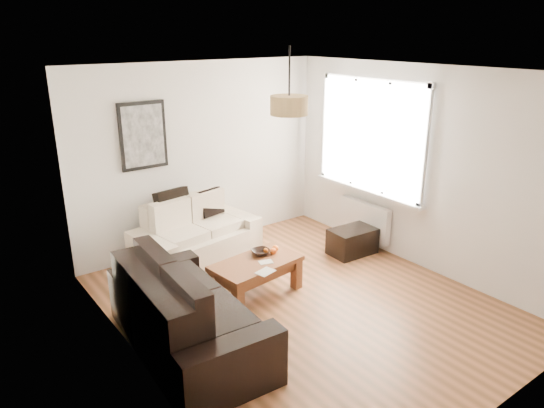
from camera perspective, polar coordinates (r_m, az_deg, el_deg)
floor at (r=5.91m, az=3.55°, el=-11.22°), size 4.50×4.50×0.00m
ceiling at (r=5.12m, az=4.15°, el=14.81°), size 3.80×4.50×0.00m
wall_back at (r=7.16m, az=-7.94°, el=5.36°), size 3.80×0.04×2.60m
wall_front at (r=4.06m, az=24.99°, el=-7.23°), size 3.80×0.04×2.60m
wall_left at (r=4.45m, az=-15.22°, el=-3.76°), size 0.04×4.50×2.60m
wall_right at (r=6.71m, az=16.32°, el=3.84°), size 0.04×4.50×2.60m
window_bay at (r=7.11m, az=11.23°, el=7.56°), size 0.14×1.90×1.60m
radiator at (r=7.42m, az=10.42°, el=-1.74°), size 0.10×0.90×0.52m
poster at (r=6.70m, az=-14.38°, el=7.49°), size 0.62×0.04×0.87m
pendant_shade at (r=5.38m, az=1.94°, el=11.10°), size 0.40×0.40×0.20m
loveseat_cream at (r=6.86m, az=-8.58°, el=-3.15°), size 1.74×1.12×0.81m
sofa_leather at (r=5.03m, az=-9.48°, el=-11.58°), size 1.09×2.05×0.86m
coffee_table at (r=6.00m, az=-1.80°, el=-8.32°), size 1.11×0.69×0.43m
ottoman at (r=7.15m, az=9.08°, el=-4.17°), size 0.66×0.45×0.36m
cushion_left at (r=6.82m, az=-11.10°, el=-0.34°), size 0.49×0.21×0.47m
cushion_right at (r=7.07m, az=-7.04°, el=0.18°), size 0.39×0.19×0.37m
fruit_bowl at (r=6.07m, az=-1.27°, el=-5.44°), size 0.25×0.25×0.06m
orange_a at (r=6.06m, az=0.12°, el=-5.35°), size 0.09×0.09×0.08m
orange_b at (r=6.13m, az=0.38°, el=-5.05°), size 0.10×0.10×0.08m
orange_c at (r=6.08m, az=-0.71°, el=-5.29°), size 0.08×0.08×0.06m
papers at (r=5.65m, az=-0.75°, el=-7.68°), size 0.24×0.20×0.01m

